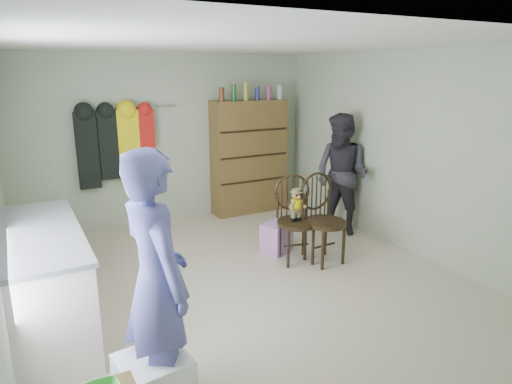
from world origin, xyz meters
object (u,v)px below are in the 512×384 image
chair_far (322,215)px  chair_front (295,213)px  dresser (249,156)px  counter (47,281)px

chair_far → chair_front: bearing=143.1°
chair_front → dresser: bearing=91.1°
chair_front → dresser: size_ratio=0.51×
counter → dresser: (3.20, 2.30, 0.44)m
counter → chair_far: (3.04, 0.09, 0.11)m
counter → chair_front: size_ratio=1.77×
counter → dresser: bearing=35.7°
counter → dresser: size_ratio=0.90×
chair_front → chair_far: chair_far is taller
chair_far → dresser: size_ratio=0.52×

